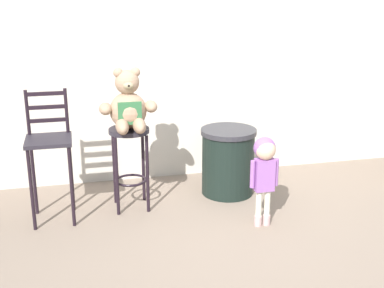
# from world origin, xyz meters

# --- Properties ---
(ground_plane) EXTENTS (24.00, 24.00, 0.00)m
(ground_plane) POSITION_xyz_m (0.00, 0.00, 0.00)
(ground_plane) COLOR gray
(building_wall) EXTENTS (6.70, 0.30, 3.42)m
(building_wall) POSITION_xyz_m (0.00, 1.86, 1.71)
(building_wall) COLOR beige
(building_wall) RESTS_ON ground_plane
(bar_stool_with_teddy) EXTENTS (0.39, 0.39, 0.81)m
(bar_stool_with_teddy) POSITION_xyz_m (-0.93, 0.95, 0.58)
(bar_stool_with_teddy) COLOR #26222A
(bar_stool_with_teddy) RESTS_ON ground_plane
(teddy_bear) EXTENTS (0.54, 0.49, 0.58)m
(teddy_bear) POSITION_xyz_m (-0.93, 0.92, 1.03)
(teddy_bear) COLOR tan
(teddy_bear) RESTS_ON bar_stool_with_teddy
(child_walking) EXTENTS (0.27, 0.21, 0.84)m
(child_walking) POSITION_xyz_m (0.19, 0.27, 0.61)
(child_walking) COLOR #C39D9B
(child_walking) RESTS_ON ground_plane
(trash_bin) EXTENTS (0.58, 0.58, 0.70)m
(trash_bin) POSITION_xyz_m (0.10, 1.08, 0.35)
(trash_bin) COLOR black
(trash_bin) RESTS_ON ground_plane
(bar_chair_empty) EXTENTS (0.41, 0.41, 1.21)m
(bar_chair_empty) POSITION_xyz_m (-1.67, 0.86, 0.70)
(bar_chair_empty) COLOR #26222A
(bar_chair_empty) RESTS_ON ground_plane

